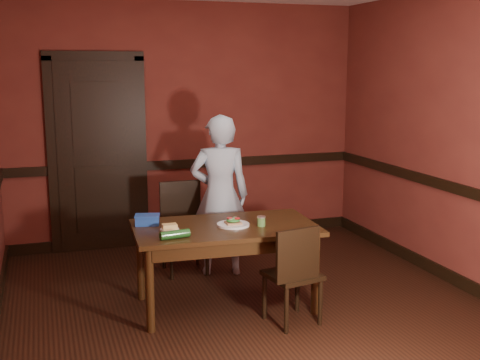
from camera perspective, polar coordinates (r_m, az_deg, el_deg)
floor at (r=5.05m, az=1.28°, el=-12.51°), size 4.00×4.50×0.01m
wall_back at (r=6.83m, az=-5.05°, el=5.28°), size 4.00×0.02×2.70m
wall_front at (r=2.71m, az=17.63°, el=-3.44°), size 4.00×0.02×2.70m
wall_right at (r=5.68m, az=20.77°, el=3.54°), size 0.02×4.50×2.70m
dado_back at (r=6.87m, az=-4.96°, el=1.54°), size 4.00×0.03×0.10m
dado_right at (r=5.73m, az=20.36°, el=-0.93°), size 0.03×4.50×0.10m
baseboard_back at (r=7.05m, az=-4.85°, el=-5.21°), size 4.00×0.03×0.12m
baseboard_right at (r=5.95m, az=19.83°, el=-8.88°), size 0.03×4.50×0.12m
door at (r=6.67m, az=-13.34°, el=2.67°), size 1.05×0.07×2.20m
dining_table at (r=5.07m, az=-1.41°, el=-8.17°), size 1.54×0.92×0.70m
chair_far at (r=5.89m, az=-5.27°, el=-4.61°), size 0.42×0.42×0.88m
chair_near at (r=4.77m, az=5.00°, el=-8.78°), size 0.44×0.44×0.81m
person at (r=5.77m, az=-1.93°, el=-1.46°), size 0.63×0.49×1.55m
sandwich_plate at (r=4.95m, az=-0.66°, el=-4.14°), size 0.27×0.27×0.07m
sauce_jar at (r=4.94m, az=2.03°, el=-3.91°), size 0.07×0.07×0.08m
cheese_saucer at (r=4.86m, az=-6.69°, el=-4.51°), size 0.15×0.15×0.05m
food_tub at (r=5.03m, az=-8.78°, el=-3.74°), size 0.23×0.18×0.09m
wrapped_veg at (r=4.61m, az=-6.20°, el=-5.15°), size 0.24×0.10×0.06m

